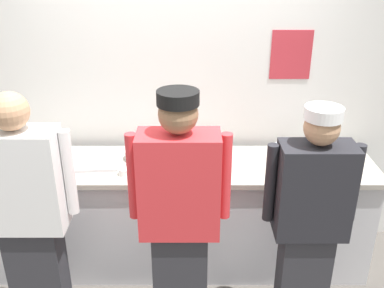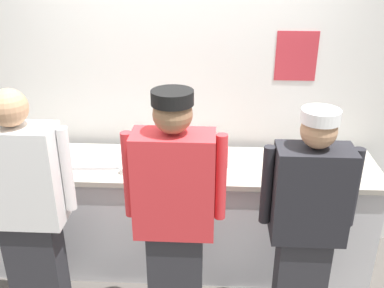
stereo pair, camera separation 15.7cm
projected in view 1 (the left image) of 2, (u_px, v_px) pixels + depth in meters
The scene contains 15 objects.
wall_back at pixel (182, 76), 3.56m from camera, with size 4.74×0.11×3.00m.
prep_counter at pixel (182, 214), 3.57m from camera, with size 3.02×0.66×0.93m.
chef_near_left at pixel (30, 215), 2.76m from camera, with size 0.63×0.24×1.73m.
chef_center at pixel (181, 217), 2.71m from camera, with size 0.63×0.24×1.75m.
chef_far_right at pixel (311, 220), 2.79m from camera, with size 0.59×0.24×1.63m.
plate_stack_front at pixel (141, 154), 3.45m from camera, with size 0.23×0.23×0.07m.
plate_stack_rear at pixel (206, 154), 3.43m from camera, with size 0.24×0.24×0.08m.
mixing_bowl_steel at pixel (298, 155), 3.38m from camera, with size 0.36×0.36×0.12m, color #B7BABF.
sheet_tray at pixel (86, 163), 3.37m from camera, with size 0.52×0.29×0.02m, color #B7BABF.
squeeze_bottle_primary at pixel (190, 160), 3.22m from camera, with size 0.05×0.05×0.20m.
squeeze_bottle_secondary at pixel (224, 155), 3.29m from camera, with size 0.06×0.06×0.21m.
ramekin_red_sauce at pixel (126, 171), 3.21m from camera, with size 0.08×0.08×0.05m.
ramekin_yellow_sauce at pixel (352, 169), 3.24m from camera, with size 0.10×0.10×0.04m.
deli_cup at pixel (167, 152), 3.45m from camera, with size 0.09×0.09×0.09m, color white.
chefs_knife at pixel (19, 162), 3.40m from camera, with size 0.27×0.03×0.02m.
Camera 1 is at (0.10, -2.66, 2.47)m, focal length 41.03 mm.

